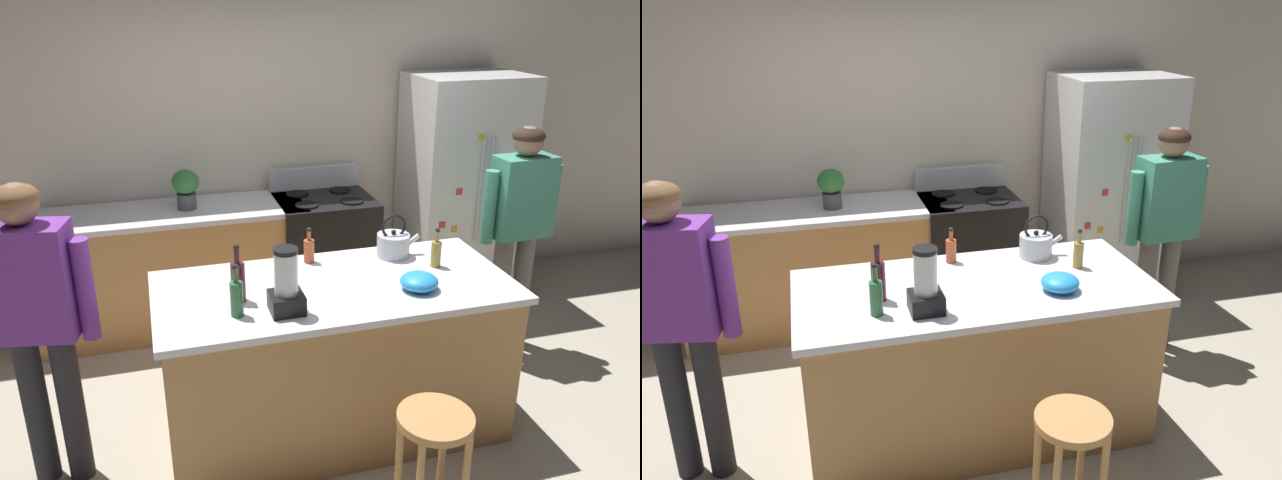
# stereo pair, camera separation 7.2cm
# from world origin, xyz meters

# --- Properties ---
(ground_plane) EXTENTS (14.00, 14.00, 0.00)m
(ground_plane) POSITION_xyz_m (0.00, 0.00, 0.00)
(ground_plane) COLOR #B2A893
(back_wall) EXTENTS (8.00, 0.10, 2.70)m
(back_wall) POSITION_xyz_m (0.00, 1.95, 1.35)
(back_wall) COLOR beige
(back_wall) RESTS_ON ground_plane
(kitchen_island) EXTENTS (1.99, 0.91, 0.95)m
(kitchen_island) POSITION_xyz_m (0.00, 0.00, 0.48)
(kitchen_island) COLOR #B7844C
(kitchen_island) RESTS_ON ground_plane
(back_counter_run) EXTENTS (2.00, 0.64, 0.95)m
(back_counter_run) POSITION_xyz_m (-0.80, 1.55, 0.48)
(back_counter_run) COLOR #B7844C
(back_counter_run) RESTS_ON ground_plane
(refrigerator) EXTENTS (0.90, 0.73, 1.87)m
(refrigerator) POSITION_xyz_m (1.57, 1.50, 0.93)
(refrigerator) COLOR silver
(refrigerator) RESTS_ON ground_plane
(stove_range) EXTENTS (0.76, 0.65, 1.13)m
(stove_range) POSITION_xyz_m (0.38, 1.52, 0.49)
(stove_range) COLOR black
(stove_range) RESTS_ON ground_plane
(person_by_island_left) EXTENTS (0.60, 0.30, 1.66)m
(person_by_island_left) POSITION_xyz_m (-1.53, -0.00, 1.00)
(person_by_island_left) COLOR #26262B
(person_by_island_left) RESTS_ON ground_plane
(person_by_sink_right) EXTENTS (0.59, 0.24, 1.65)m
(person_by_sink_right) POSITION_xyz_m (1.50, 0.55, 1.00)
(person_by_sink_right) COLOR #66605B
(person_by_sink_right) RESTS_ON ground_plane
(bar_stool) EXTENTS (0.36, 0.36, 0.65)m
(bar_stool) POSITION_xyz_m (0.23, -0.85, 0.50)
(bar_stool) COLOR #B7844C
(bar_stool) RESTS_ON ground_plane
(potted_plant) EXTENTS (0.20, 0.20, 0.30)m
(potted_plant) POSITION_xyz_m (-0.68, 1.55, 1.12)
(potted_plant) COLOR #4C4C51
(potted_plant) RESTS_ON back_counter_run
(blender_appliance) EXTENTS (0.17, 0.17, 0.35)m
(blender_appliance) POSITION_xyz_m (-0.33, -0.23, 1.10)
(blender_appliance) COLOR black
(blender_appliance) RESTS_ON kitchen_island
(bottle_olive_oil) EXTENTS (0.07, 0.07, 0.28)m
(bottle_olive_oil) POSITION_xyz_m (-0.57, -0.21, 1.05)
(bottle_olive_oil) COLOR #2D6638
(bottle_olive_oil) RESTS_ON kitchen_island
(bottle_vinegar) EXTENTS (0.06, 0.06, 0.24)m
(bottle_vinegar) POSITION_xyz_m (0.64, 0.07, 1.04)
(bottle_vinegar) COLOR olive
(bottle_vinegar) RESTS_ON kitchen_island
(bottle_wine) EXTENTS (0.08, 0.08, 0.32)m
(bottle_wine) POSITION_xyz_m (-0.54, -0.05, 1.07)
(bottle_wine) COLOR #471923
(bottle_wine) RESTS_ON kitchen_island
(bottle_cooking_sauce) EXTENTS (0.06, 0.06, 0.22)m
(bottle_cooking_sauce) POSITION_xyz_m (-0.06, 0.34, 1.03)
(bottle_cooking_sauce) COLOR #B24C26
(bottle_cooking_sauce) RESTS_ON kitchen_island
(mixing_bowl) EXTENTS (0.21, 0.21, 0.09)m
(mixing_bowl) POSITION_xyz_m (0.42, -0.19, 1.00)
(mixing_bowl) COLOR #268CD8
(mixing_bowl) RESTS_ON kitchen_island
(tea_kettle) EXTENTS (0.28, 0.20, 0.27)m
(tea_kettle) POSITION_xyz_m (0.46, 0.29, 1.03)
(tea_kettle) COLOR #B7BABF
(tea_kettle) RESTS_ON kitchen_island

